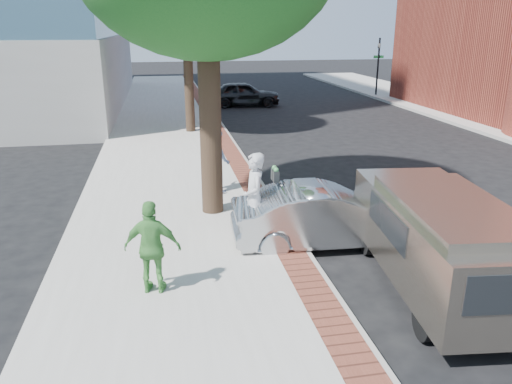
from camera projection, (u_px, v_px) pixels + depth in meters
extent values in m
plane|color=black|center=(250.00, 245.00, 10.79)|extent=(120.00, 120.00, 0.00)
cube|color=#9E9991|center=(170.00, 156.00, 17.96)|extent=(5.00, 60.00, 0.15)
cube|color=brown|center=(231.00, 151.00, 18.32)|extent=(0.60, 60.00, 0.01)
cube|color=gray|center=(240.00, 152.00, 18.41)|extent=(0.10, 60.00, 0.15)
cylinder|color=black|center=(202.00, 71.00, 30.85)|extent=(0.12, 0.12, 3.80)
imported|color=black|center=(201.00, 52.00, 30.51)|extent=(0.18, 0.15, 0.90)
cube|color=#1E7238|center=(202.00, 59.00, 30.63)|extent=(0.70, 0.03, 0.18)
cylinder|color=black|center=(378.00, 68.00, 32.91)|extent=(0.12, 0.12, 3.80)
imported|color=black|center=(379.00, 50.00, 32.56)|extent=(0.18, 0.15, 0.90)
cube|color=#1E7238|center=(379.00, 57.00, 32.69)|extent=(0.70, 0.03, 0.18)
cylinder|color=black|center=(210.00, 123.00, 11.71)|extent=(0.52, 0.52, 4.40)
cylinder|color=black|center=(189.00, 86.00, 21.23)|extent=(0.40, 0.40, 3.85)
ellipsoid|color=#15491A|center=(186.00, 5.00, 20.20)|extent=(4.80, 4.80, 3.94)
cylinder|color=gray|center=(275.00, 205.00, 11.07)|extent=(0.07, 0.07, 1.15)
cube|color=#2D3030|center=(276.00, 177.00, 10.77)|extent=(0.12, 0.14, 0.24)
cube|color=#2D3030|center=(274.00, 174.00, 10.93)|extent=(0.12, 0.14, 0.24)
sphere|color=#3F8C4C|center=(276.00, 170.00, 10.72)|extent=(0.11, 0.11, 0.11)
sphere|color=#3F8C4C|center=(274.00, 168.00, 10.89)|extent=(0.11, 0.11, 0.11)
imported|color=#B3B3B8|center=(254.00, 198.00, 10.34)|extent=(0.46, 0.70, 1.93)
imported|color=#819AC7|center=(217.00, 160.00, 13.70)|extent=(0.86, 0.98, 1.71)
imported|color=#4D9845|center=(153.00, 247.00, 8.38)|extent=(1.03, 0.61, 1.64)
imported|color=#A4A6AA|center=(326.00, 216.00, 10.64)|extent=(4.05, 1.59, 1.31)
imported|color=black|center=(243.00, 94.00, 29.34)|extent=(4.35, 1.97, 1.45)
cube|color=gray|center=(440.00, 239.00, 8.73)|extent=(2.34, 4.79, 1.30)
cube|color=gray|center=(399.00, 213.00, 10.73)|extent=(1.87, 1.06, 0.77)
cube|color=gray|center=(453.00, 206.00, 8.23)|extent=(1.99, 3.43, 0.15)
cylinder|color=black|center=(369.00, 240.00, 10.29)|extent=(0.28, 0.64, 0.62)
cylinder|color=black|center=(443.00, 238.00, 10.40)|extent=(0.28, 0.64, 0.62)
cylinder|color=black|center=(426.00, 321.00, 7.47)|extent=(0.28, 0.64, 0.62)
cube|color=black|center=(488.00, 218.00, 8.89)|extent=(0.24, 1.91, 0.53)
cube|color=black|center=(386.00, 221.00, 8.75)|extent=(0.24, 1.91, 0.53)
cube|color=black|center=(393.00, 192.00, 11.04)|extent=(1.53, 0.19, 0.38)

